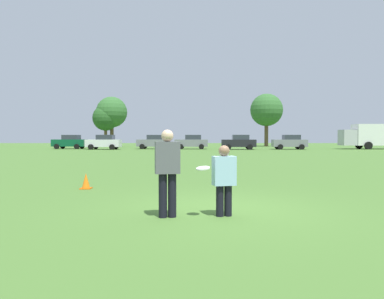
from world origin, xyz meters
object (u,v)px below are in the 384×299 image
Objects in this scene: player_defender at (223,177)px; parked_car_mid_left at (103,142)px; traffic_cone at (85,181)px; frisbee at (202,168)px; parked_car_near_right at (238,142)px; box_truck at (375,135)px; parked_car_far_right at (289,142)px; parked_car_mid_right at (191,142)px; player_thrower at (167,168)px; parked_car_center at (153,142)px; parked_car_near_left at (69,142)px.

parked_car_mid_left reaches higher than player_defender.
parked_car_mid_left is (-7.74, 33.97, 0.69)m from traffic_cone.
parked_car_near_right is (5.61, 37.69, -0.04)m from frisbee.
box_truck reaches higher than parked_car_near_right.
parked_car_far_right is at bearing 5.26° from parked_car_near_right.
parked_car_mid_right is 12.34m from parked_car_far_right.
parked_car_mid_left reaches higher than player_thrower.
player_defender reaches higher than frisbee.
player_defender reaches higher than traffic_cone.
player_thrower is 0.40× the size of parked_car_near_right.
parked_car_near_right reaches higher than player_defender.
frisbee is 5.26m from traffic_cone.
player_defender is 2.93× the size of traffic_cone.
box_truck is (22.94, 38.98, 0.97)m from player_defender.
parked_car_near_right is 6.48m from parked_car_far_right.
player_thrower is 0.40× the size of parked_car_far_right.
traffic_cone is at bearing 135.65° from player_defender.
parked_car_mid_left is 16.77m from parked_car_near_right.
parked_car_center reaches higher than player_thrower.
player_thrower is 4.79m from traffic_cone.
box_truck is at bearing 52.74° from traffic_cone.
traffic_cone is 0.11× the size of parked_car_near_right.
player_thrower reaches higher than player_defender.
parked_car_mid_left is at bearing -179.02° from parked_car_far_right.
traffic_cone is 37.70m from parked_car_far_right.
player_defender is 0.49m from frisbee.
parked_car_center reaches higher than frisbee.
parked_car_near_left reaches higher than player_thrower.
player_defender is at bearing 5.40° from player_thrower.
parked_car_near_left is 10.95m from parked_car_center.
parked_car_near_left and parked_car_mid_left have the same top height.
player_thrower is at bearing -174.60° from player_defender.
parked_car_near_right is at bearing -174.74° from parked_car_far_right.
parked_car_mid_left is (-11.59, 37.73, 0.14)m from player_defender.
player_thrower is 1.22× the size of player_defender.
parked_car_near_right is (5.18, 37.53, 0.14)m from player_defender.
player_defender is 0.33× the size of parked_car_mid_left.
player_defender is at bearing -120.48° from box_truck.
parked_car_near_left is at bearing 178.76° from box_truck.
parked_car_far_right is (12.06, 38.28, -0.04)m from frisbee.
player_defender is 0.33× the size of parked_car_near_right.
box_truck is at bearing 4.32° from parked_car_far_right.
parked_car_center reaches higher than traffic_cone.
parked_car_near_right is (9.03, 33.77, 0.69)m from traffic_cone.
parked_car_mid_left reaches higher than traffic_cone.
frisbee is 39.50m from parked_car_mid_left.
parked_car_near_left is at bearing 111.97° from frisbee.
parked_car_near_right is at bearing -0.68° from parked_car_mid_left.
parked_car_far_right is at bearing -4.91° from parked_car_mid_right.
frisbee is 40.20m from parked_car_center.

